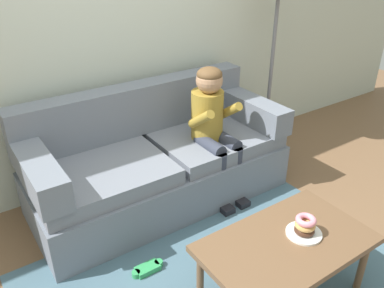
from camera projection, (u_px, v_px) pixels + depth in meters
name	position (u px, v px, depth m)	size (l,w,h in m)	color
ground	(202.00, 261.00, 2.73)	(10.00, 10.00, 0.00)	brown
wall_back	(101.00, 20.00, 3.10)	(8.00, 0.10, 2.80)	beige
area_rug	(225.00, 284.00, 2.54)	(2.38, 1.75, 0.01)	#476675
couch	(157.00, 162.00, 3.26)	(2.06, 0.90, 0.91)	slate
coffee_table	(286.00, 247.00, 2.29)	(1.00, 0.60, 0.44)	brown
person_child	(213.00, 121.00, 3.16)	(0.34, 0.58, 1.10)	olive
plate	(304.00, 233.00, 2.32)	(0.21, 0.21, 0.01)	white
donut	(304.00, 230.00, 2.31)	(0.12, 0.12, 0.04)	#422619
donut_second	(305.00, 225.00, 2.29)	(0.12, 0.12, 0.04)	tan
donut_third	(306.00, 220.00, 2.27)	(0.12, 0.12, 0.04)	pink
toy_controller	(148.00, 269.00, 2.63)	(0.23, 0.09, 0.05)	#339E56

